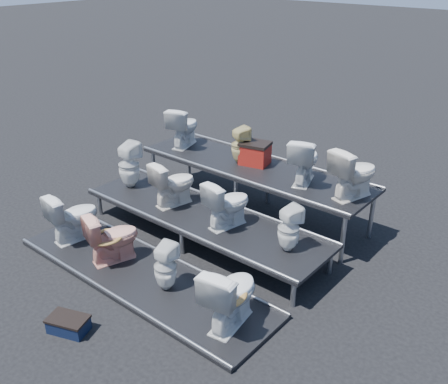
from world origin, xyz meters
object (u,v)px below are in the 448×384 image
Objects in this scene: toilet_5 at (173,183)px; red_crate at (255,154)px; toilet_3 at (231,294)px; toilet_4 at (129,165)px; toilet_2 at (165,267)px; step_stool at (69,325)px; toilet_7 at (289,229)px; toilet_0 at (73,216)px; toilet_11 at (354,173)px; toilet_1 at (113,237)px; toilet_9 at (240,145)px; toilet_8 at (184,127)px; toilet_10 at (304,160)px; toilet_6 at (228,203)px.

toilet_5 is 1.54m from red_crate.
toilet_3 is 3.56m from toilet_4.
step_stool is at bearing 66.28° from toilet_2.
toilet_4 reaches higher than toilet_7.
toilet_5 reaches higher than toilet_0.
red_crate is (1.47, 2.72, 0.57)m from toilet_0.
toilet_0 is at bearing 54.87° from toilet_11.
step_stool is (-1.66, -3.90, -1.16)m from toilet_11.
toilet_0 reaches higher than toilet_2.
toilet_0 is at bearing 18.54° from toilet_1.
toilet_7 is 1.42× the size of step_stool.
toilet_1 is 3.63m from toilet_11.
toilet_3 is 1.29× the size of toilet_7.
toilet_1 is 1.36m from toilet_5.
toilet_5 is at bearing 95.84° from toilet_9.
toilet_9 is (-1.86, 1.30, 0.39)m from toilet_7.
toilet_4 is 1.35m from toilet_8.
toilet_2 reaches higher than step_stool.
red_crate is (-0.56, 2.72, 0.63)m from toilet_2.
step_stool is at bearing 116.24° from toilet_9.
toilet_0 is 2.16m from step_stool.
toilet_3 is at bearing 85.35° from toilet_10.
toilet_4 is at bearing -31.08° from toilet_1.
toilet_7 is at bearing 95.88° from toilet_11.
toilet_11 is (3.44, 0.00, 0.01)m from toilet_8.
toilet_9 reaches higher than toilet_0.
step_stool is at bearing 79.47° from toilet_7.
toilet_11 is at bearing -166.57° from toilet_4.
toilet_0 is at bearing 67.31° from toilet_5.
toilet_0 is 1.69× the size of red_crate.
toilet_4 is 2.98m from toilet_10.
toilet_10 is 1.06m from red_crate.
toilet_4 is (-2.19, 1.30, 0.46)m from toilet_2.
red_crate is at bearing -99.08° from toilet_5.
toilet_4 is 1.21× the size of toilet_7.
toilet_11 reaches higher than toilet_8.
toilet_4 is at bearing 11.43° from toilet_6.
toilet_5 is 1.38m from toilet_9.
toilet_7 reaches higher than toilet_3.
toilet_4 is at bearing 7.69° from toilet_10.
toilet_5 reaches higher than toilet_6.
toilet_3 is at bearing 102.39° from toilet_11.
toilet_2 is 1.39m from step_stool.
toilet_11 is (0.84, 0.00, 0.01)m from toilet_10.
toilet_0 is at bearing 75.82° from toilet_8.
toilet_7 is at bearing -96.58° from toilet_3.
toilet_8 reaches higher than toilet_1.
toilet_1 is 1.02× the size of toilet_8.
toilet_0 is 1.07× the size of toilet_10.
toilet_4 reaches higher than red_crate.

